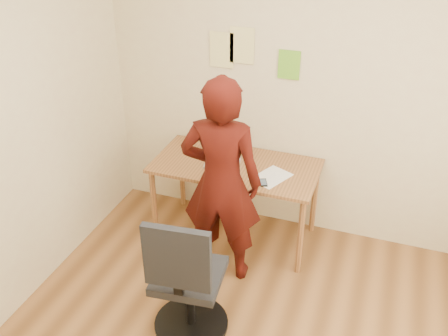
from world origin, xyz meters
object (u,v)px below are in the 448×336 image
at_px(desk, 236,173).
at_px(office_chair, 186,286).
at_px(person, 221,183).
at_px(laptop, 223,156).
at_px(phone, 263,183).

height_order(desk, office_chair, office_chair).
bearing_deg(person, laptop, -78.59).
height_order(office_chair, person, person).
distance_m(desk, office_chair, 1.22).
relative_size(phone, person, 0.07).
xyz_separation_m(desk, person, (0.05, -0.49, 0.20)).
xyz_separation_m(phone, office_chair, (-0.25, -0.99, -0.30)).
distance_m(phone, office_chair, 1.06).
height_order(desk, laptop, laptop).
distance_m(laptop, phone, 0.49).
relative_size(desk, person, 0.82).
bearing_deg(office_chair, person, 84.27).
distance_m(phone, person, 0.39).
xyz_separation_m(desk, office_chair, (0.05, -1.20, -0.21)).
relative_size(laptop, phone, 2.73).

